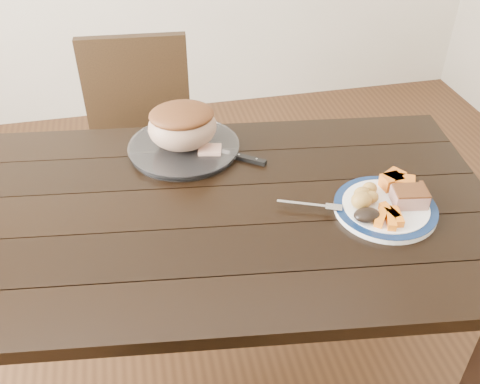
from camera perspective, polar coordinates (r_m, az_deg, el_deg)
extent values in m
plane|color=#472B16|center=(2.04, -2.43, -18.09)|extent=(4.00, 4.00, 0.00)
cube|color=black|center=(1.50, -3.15, -2.07)|extent=(1.70, 1.10, 0.04)
cube|color=black|center=(2.14, -22.90, -4.44)|extent=(0.07, 0.07, 0.71)
cube|color=black|center=(2.16, 16.26, -2.42)|extent=(0.07, 0.07, 0.71)
cube|color=black|center=(2.18, -10.29, 2.27)|extent=(0.45, 0.45, 0.04)
cube|color=black|center=(2.23, -10.95, 10.49)|extent=(0.42, 0.07, 0.46)
cube|color=black|center=(2.46, -5.48, 0.52)|extent=(0.04, 0.04, 0.43)
cube|color=black|center=(2.18, -4.93, -5.11)|extent=(0.04, 0.04, 0.43)
cube|color=black|center=(2.48, -13.80, -0.16)|extent=(0.04, 0.04, 0.43)
cube|color=black|center=(2.20, -14.35, -5.81)|extent=(0.04, 0.04, 0.43)
cylinder|color=white|center=(1.52, 15.22, -1.70)|extent=(0.28, 0.28, 0.02)
torus|color=#0D1F43|center=(1.51, 15.27, -1.45)|extent=(0.28, 0.28, 0.02)
cylinder|color=white|center=(1.72, -5.99, 4.66)|extent=(0.34, 0.34, 0.02)
cube|color=tan|center=(1.52, 17.59, -0.54)|extent=(0.10, 0.08, 0.04)
ellipsoid|color=gold|center=(1.53, 13.65, 0.36)|extent=(0.04, 0.04, 0.04)
ellipsoid|color=gold|center=(1.50, 12.89, -0.21)|extent=(0.05, 0.04, 0.04)
ellipsoid|color=gold|center=(1.50, 13.83, -0.53)|extent=(0.04, 0.04, 0.03)
ellipsoid|color=gold|center=(1.47, 12.82, -0.87)|extent=(0.06, 0.05, 0.05)
cube|color=orange|center=(1.46, 16.36, -2.51)|extent=(0.03, 0.07, 0.02)
cube|color=orange|center=(1.47, 15.66, -2.07)|extent=(0.04, 0.07, 0.02)
cube|color=orange|center=(1.45, 14.81, -2.63)|extent=(0.06, 0.07, 0.02)
cube|color=orange|center=(1.45, 15.80, -2.89)|extent=(0.04, 0.07, 0.02)
cube|color=orange|center=(1.57, 15.84, 1.06)|extent=(0.06, 0.05, 0.04)
cube|color=orange|center=(1.57, 17.09, 0.87)|extent=(0.07, 0.07, 0.04)
cube|color=orange|center=(1.58, 16.09, 1.40)|extent=(0.07, 0.07, 0.04)
ellipsoid|color=black|center=(1.44, 13.38, -2.40)|extent=(0.07, 0.05, 0.03)
cube|color=silver|center=(1.47, 6.68, -1.32)|extent=(0.13, 0.06, 0.00)
cube|color=silver|center=(1.47, 9.97, -1.64)|extent=(0.05, 0.04, 0.00)
ellipsoid|color=#A67E65|center=(1.68, -6.16, 6.90)|extent=(0.21, 0.18, 0.14)
cube|color=tan|center=(1.67, -3.23, 4.47)|extent=(0.08, 0.07, 0.02)
cube|color=silver|center=(1.72, -4.10, 4.57)|extent=(0.17, 0.14, 0.00)
cube|color=black|center=(1.66, 0.82, 3.55)|extent=(0.11, 0.09, 0.01)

